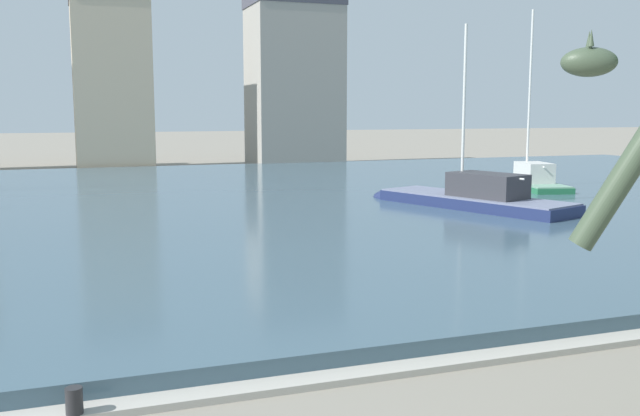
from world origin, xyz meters
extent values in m
cube|color=#3D5666|center=(0.00, 30.05, 0.20)|extent=(83.53, 40.76, 0.41)
cube|color=#ADA89E|center=(0.00, 9.42, 0.06)|extent=(83.53, 0.50, 0.12)
cylinder|color=#3D4C38|center=(1.72, 5.07, 3.85)|extent=(1.18, 0.89, 2.03)
ellipsoid|color=#3D4C38|center=(1.30, 5.34, 4.80)|extent=(0.63, 0.56, 0.30)
cone|color=#3D4C38|center=(1.25, 5.28, 5.03)|extent=(0.06, 0.06, 0.17)
cone|color=#3D4C38|center=(1.34, 5.40, 5.03)|extent=(0.06, 0.06, 0.17)
cube|color=navy|center=(11.64, 23.90, 0.42)|extent=(5.08, 8.78, 0.84)
ellipsoid|color=navy|center=(10.26, 27.70, 0.42)|extent=(2.98, 3.51, 0.79)
cube|color=slate|center=(11.64, 23.90, 0.87)|extent=(4.98, 8.60, 0.06)
cube|color=#333338|center=(11.85, 23.30, 1.37)|extent=(2.54, 3.35, 0.95)
cylinder|color=silver|center=(11.42, 24.50, 4.30)|extent=(0.12, 0.12, 6.93)
cylinder|color=silver|center=(11.93, 23.10, 1.74)|extent=(1.09, 2.82, 0.08)
cube|color=#236B42|center=(18.43, 29.49, 0.34)|extent=(3.21, 6.45, 0.68)
ellipsoid|color=#236B42|center=(19.09, 32.36, 0.34)|extent=(2.12, 2.49, 0.64)
cube|color=gray|center=(18.43, 29.49, 0.71)|extent=(3.15, 6.33, 0.06)
cube|color=silver|center=(18.32, 29.04, 1.23)|extent=(1.76, 2.41, 0.99)
cylinder|color=silver|center=(18.53, 29.94, 5.02)|extent=(0.12, 0.12, 8.69)
cylinder|color=silver|center=(18.29, 28.89, 1.58)|extent=(0.57, 2.13, 0.08)
cylinder|color=#232326|center=(-3.86, 9.27, 0.25)|extent=(0.24, 0.24, 0.50)
cube|color=#C6B293|center=(-0.62, 53.70, 6.05)|extent=(5.39, 5.83, 12.10)
cube|color=gray|center=(13.13, 52.78, 6.13)|extent=(6.81, 5.38, 12.26)
cube|color=#42424C|center=(13.13, 52.78, 12.66)|extent=(6.94, 5.49, 0.80)
camera|label=1|loc=(-3.76, -0.62, 4.30)|focal=39.41mm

